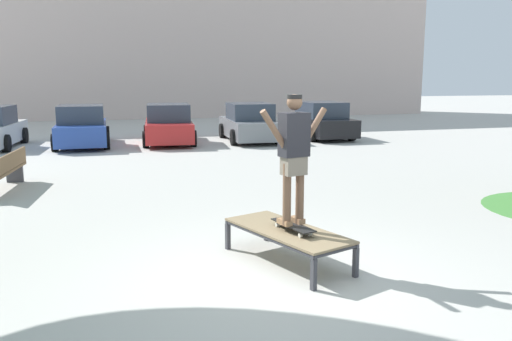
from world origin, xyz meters
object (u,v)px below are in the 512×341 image
object	(u,v)px
car_red	(168,125)
car_black	(320,121)
car_grey	(249,124)
park_bench	(4,170)
skater	(294,150)
skate_box	(287,232)
car_blue	(82,127)
skateboard	(293,226)

from	to	relation	value
car_red	car_black	bearing A→B (deg)	0.82
car_grey	park_bench	world-z (taller)	car_grey
park_bench	car_grey	bearing A→B (deg)	44.47
skater	car_black	world-z (taller)	skater
skater	car_red	xyz separation A→B (m)	(-0.01, 13.85, -0.84)
skate_box	car_red	distance (m)	13.74
car_red	skater	bearing A→B (deg)	-89.97
car_blue	car_red	world-z (taller)	same
skate_box	skateboard	xyz separation A→B (m)	(0.04, -0.11, 0.12)
car_blue	car_black	size ratio (longest dim) A/B	1.00
car_black	park_bench	bearing A→B (deg)	-144.27
skater	skate_box	bearing A→B (deg)	109.89
skate_box	skateboard	size ratio (longest dim) A/B	2.48
car_black	park_bench	distance (m)	13.32
car_blue	car_grey	world-z (taller)	same
skater	park_bench	size ratio (longest dim) A/B	0.70
skate_box	park_bench	world-z (taller)	park_bench
skateboard	park_bench	distance (m)	7.64
skateboard	park_bench	bearing A→B (deg)	126.13
car_red	park_bench	xyz separation A→B (m)	(-4.50, -7.69, -0.24)
car_grey	skater	bearing A→B (deg)	-102.97
car_blue	park_bench	bearing A→B (deg)	-99.93
skate_box	car_blue	distance (m)	14.08
car_red	car_black	size ratio (longest dim) A/B	1.03
skateboard	skater	xyz separation A→B (m)	(-0.00, 0.00, 0.99)
car_black	park_bench	world-z (taller)	car_black
skate_box	car_blue	world-z (taller)	car_blue
skater	car_grey	bearing A→B (deg)	77.03
skateboard	skate_box	bearing A→B (deg)	109.80
skate_box	car_grey	world-z (taller)	car_grey
skateboard	car_black	size ratio (longest dim) A/B	0.20
skateboard	car_red	xyz separation A→B (m)	(-0.01, 13.85, 0.15)
skate_box	skater	bearing A→B (deg)	-70.11
car_red	park_bench	world-z (taller)	car_red
skate_box	car_black	distance (m)	15.22
skateboard	car_red	world-z (taller)	car_red
car_blue	car_red	size ratio (longest dim) A/B	0.97
skater	car_black	distance (m)	15.33
park_bench	skate_box	bearing A→B (deg)	-53.61
skate_box	car_black	world-z (taller)	car_black
skateboard	park_bench	world-z (taller)	park_bench
car_black	skate_box	bearing A→B (deg)	-114.66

